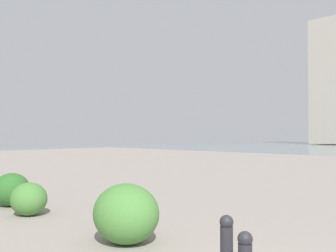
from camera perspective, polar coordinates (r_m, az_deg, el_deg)
The scene contains 3 objects.
shrub_round at distance 5.57m, azimuth -6.43°, elevation -13.16°, with size 1.02×0.91×0.86m.
shrub_wide at distance 9.01m, azimuth -22.81°, elevation -8.95°, with size 0.85×0.77×0.72m.
shrub_tall at distance 7.87m, azimuth -20.51°, elevation -10.40°, with size 0.75×0.68×0.64m.
Camera 1 is at (-1.08, 1.93, 1.58)m, focal length 39.87 mm.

